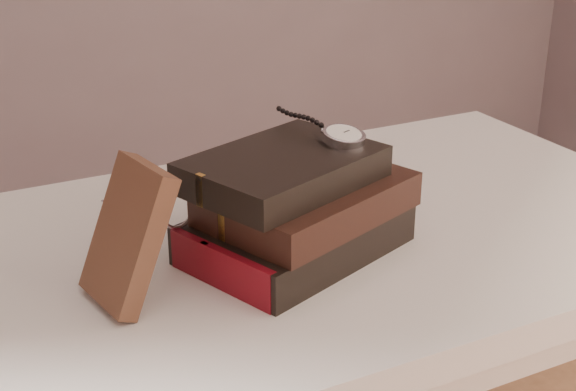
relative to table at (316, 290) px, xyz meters
name	(u,v)px	position (x,y,z in m)	size (l,w,h in m)	color
table	(316,290)	(0.00, 0.00, 0.00)	(1.00, 0.60, 0.75)	silver
book_stack	(296,207)	(-0.05, -0.05, 0.15)	(0.30, 0.25, 0.13)	black
journal	(128,235)	(-0.26, -0.07, 0.17)	(0.02, 0.10, 0.16)	#3E2318
pocket_watch	(340,134)	(0.01, -0.03, 0.23)	(0.07, 0.16, 0.02)	silver
eyeglasses	(191,200)	(-0.17, 0.00, 0.16)	(0.14, 0.15, 0.05)	silver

